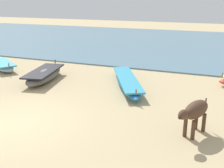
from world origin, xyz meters
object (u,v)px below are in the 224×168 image
at_px(fishing_boat_3, 127,82).
at_px(fishing_boat_6, 44,75).
at_px(fishing_boat_0, 3,65).
at_px(cow_adult_dark, 195,111).

height_order(fishing_boat_3, fishing_boat_6, fishing_boat_6).
distance_m(fishing_boat_0, fishing_boat_3, 7.73).
relative_size(fishing_boat_0, cow_adult_dark, 1.89).
xyz_separation_m(fishing_boat_6, cow_adult_dark, (7.56, -3.17, 0.48)).
bearing_deg(cow_adult_dark, fishing_boat_6, -90.55).
relative_size(fishing_boat_3, cow_adult_dark, 2.94).
bearing_deg(fishing_boat_3, cow_adult_dark, 14.57).
distance_m(fishing_boat_0, fishing_boat_6, 3.68).
bearing_deg(fishing_boat_6, fishing_boat_0, 63.09).
xyz_separation_m(fishing_boat_3, fishing_boat_6, (-4.18, -0.62, 0.07)).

